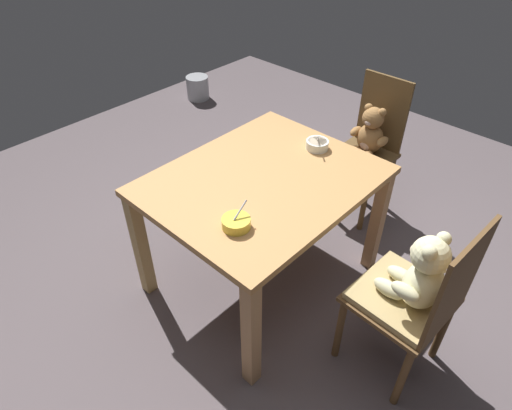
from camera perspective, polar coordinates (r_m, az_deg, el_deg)
ground_plane at (r=2.76m, az=0.77°, el=-9.29°), size 5.20×5.20×0.04m
dining_table at (r=2.32m, az=0.90°, el=1.37°), size 1.15×0.92×0.73m
teddy_chair_near_front at (r=2.06m, az=19.88°, el=-9.92°), size 0.44×0.43×0.95m
teddy_chair_near_right at (r=3.04m, az=14.29°, el=8.01°), size 0.39×0.37×0.94m
porridge_bowl_yellow_near_left at (r=1.95m, az=-2.56°, el=-2.28°), size 0.14×0.13×0.11m
porridge_bowl_white_near_right at (r=2.51m, az=7.85°, el=7.70°), size 0.13×0.13×0.11m
metal_pail at (r=4.75m, az=-7.48°, el=14.69°), size 0.23×0.23×0.23m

